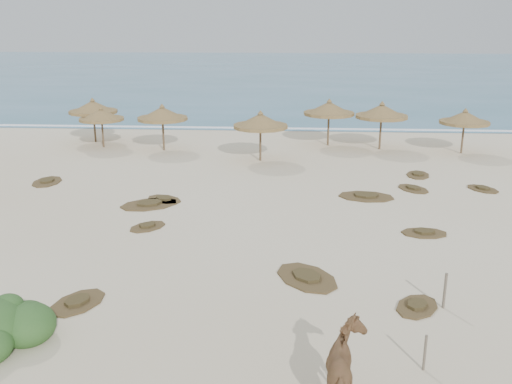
% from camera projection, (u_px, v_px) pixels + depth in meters
% --- Properties ---
extents(ground, '(160.00, 160.00, 0.00)m').
position_uv_depth(ground, '(250.00, 273.00, 18.94)').
color(ground, beige).
rests_on(ground, ground).
extents(ocean, '(200.00, 100.00, 0.01)m').
position_uv_depth(ocean, '(284.00, 71.00, 90.52)').
color(ocean, '#2B6682').
rests_on(ocean, ground).
extents(foam_line, '(70.00, 0.60, 0.01)m').
position_uv_depth(foam_line, '(274.00, 128.00, 43.75)').
color(foam_line, white).
rests_on(foam_line, ground).
extents(palapa_0, '(3.78, 3.78, 3.02)m').
position_uv_depth(palapa_0, '(93.00, 108.00, 38.41)').
color(palapa_0, brown).
rests_on(palapa_0, ground).
extents(palapa_1, '(3.27, 3.27, 2.71)m').
position_uv_depth(palapa_1, '(101.00, 115.00, 36.84)').
color(palapa_1, brown).
rests_on(palapa_1, ground).
extents(palapa_2, '(3.98, 3.98, 2.98)m').
position_uv_depth(palapa_2, '(162.00, 114.00, 35.95)').
color(palapa_2, brown).
rests_on(palapa_2, ground).
extents(palapa_3, '(4.09, 4.09, 3.01)m').
position_uv_depth(palapa_3, '(260.00, 122.00, 33.24)').
color(palapa_3, brown).
rests_on(palapa_3, ground).
extents(palapa_4, '(4.30, 4.30, 3.11)m').
position_uv_depth(palapa_4, '(329.00, 109.00, 37.31)').
color(palapa_4, brown).
rests_on(palapa_4, ground).
extents(palapa_5, '(4.19, 4.19, 3.11)m').
position_uv_depth(palapa_5, '(382.00, 112.00, 36.18)').
color(palapa_5, brown).
rests_on(palapa_5, ground).
extents(palapa_6, '(3.78, 3.78, 2.85)m').
position_uv_depth(palapa_6, '(465.00, 118.00, 35.13)').
color(palapa_6, brown).
rests_on(palapa_6, ground).
extents(horse, '(1.01, 2.13, 1.78)m').
position_uv_depth(horse, '(348.00, 371.00, 12.19)').
color(horse, '#8F6141').
rests_on(horse, ground).
extents(fence_post_near, '(0.11, 0.11, 1.11)m').
position_uv_depth(fence_post_near, '(445.00, 291.00, 16.52)').
color(fence_post_near, '#695E4E').
rests_on(fence_post_near, ground).
extents(fence_post_far, '(0.09, 0.09, 0.94)m').
position_uv_depth(fence_post_far, '(425.00, 353.00, 13.61)').
color(fence_post_far, '#695E4E').
rests_on(fence_post_far, ground).
extents(scrub_1, '(3.13, 2.75, 0.16)m').
position_uv_depth(scrub_1, '(149.00, 204.00, 25.82)').
color(scrub_1, brown).
rests_on(scrub_1, ground).
extents(scrub_2, '(1.83, 1.89, 0.16)m').
position_uv_depth(scrub_2, '(147.00, 226.00, 23.07)').
color(scrub_2, brown).
rests_on(scrub_2, ground).
extents(scrub_3, '(2.84, 2.04, 0.16)m').
position_uv_depth(scrub_3, '(366.00, 196.00, 26.97)').
color(scrub_3, brown).
rests_on(scrub_3, ground).
extents(scrub_4, '(1.83, 1.21, 0.16)m').
position_uv_depth(scrub_4, '(424.00, 233.00, 22.39)').
color(scrub_4, brown).
rests_on(scrub_4, ground).
extents(scrub_6, '(1.50, 2.20, 0.16)m').
position_uv_depth(scrub_6, '(47.00, 181.00, 29.40)').
color(scrub_6, brown).
rests_on(scrub_6, ground).
extents(scrub_7, '(1.93, 2.14, 0.16)m').
position_uv_depth(scrub_7, '(413.00, 188.00, 28.18)').
color(scrub_7, brown).
rests_on(scrub_7, ground).
extents(scrub_9, '(2.78, 3.02, 0.16)m').
position_uv_depth(scrub_9, '(307.00, 277.00, 18.55)').
color(scrub_9, brown).
rests_on(scrub_9, ground).
extents(scrub_10, '(1.56, 2.06, 0.16)m').
position_uv_depth(scrub_10, '(418.00, 175.00, 30.67)').
color(scrub_10, brown).
rests_on(scrub_10, ground).
extents(scrub_11, '(1.93, 2.27, 0.16)m').
position_uv_depth(scrub_11, '(78.00, 302.00, 16.91)').
color(scrub_11, brown).
rests_on(scrub_11, ground).
extents(scrub_12, '(1.83, 2.01, 0.16)m').
position_uv_depth(scrub_12, '(417.00, 306.00, 16.68)').
color(scrub_12, brown).
rests_on(scrub_12, ground).
extents(scrub_13, '(2.23, 2.07, 0.16)m').
position_uv_depth(scrub_13, '(164.00, 199.00, 26.52)').
color(scrub_13, brown).
rests_on(scrub_13, ground).
extents(scrub_14, '(1.87, 2.02, 0.16)m').
position_uv_depth(scrub_14, '(483.00, 189.00, 28.16)').
color(scrub_14, brown).
rests_on(scrub_14, ground).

